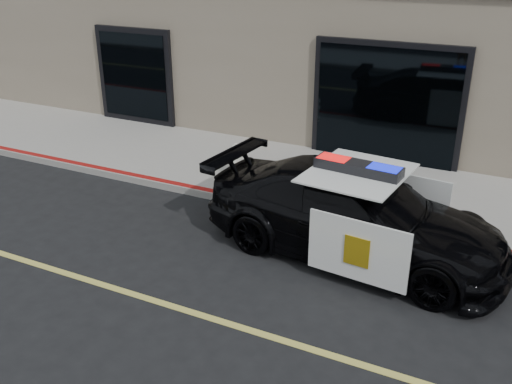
% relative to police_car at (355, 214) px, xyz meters
% --- Properties ---
extents(ground, '(120.00, 120.00, 0.00)m').
position_rel_police_car_xyz_m(ground, '(0.35, -2.63, -0.74)').
color(ground, black).
rests_on(ground, ground).
extents(sidewalk_n, '(60.00, 3.50, 0.15)m').
position_rel_police_car_xyz_m(sidewalk_n, '(0.35, 2.62, -0.67)').
color(sidewalk_n, gray).
rests_on(sidewalk_n, ground).
extents(police_car, '(3.05, 5.46, 1.66)m').
position_rel_police_car_xyz_m(police_car, '(0.00, 0.00, 0.00)').
color(police_car, black).
rests_on(police_car, ground).
extents(fire_hydrant, '(0.34, 0.48, 0.76)m').
position_rel_police_car_xyz_m(fire_hydrant, '(-3.20, 1.85, -0.24)').
color(fire_hydrant, white).
rests_on(fire_hydrant, sidewalk_n).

